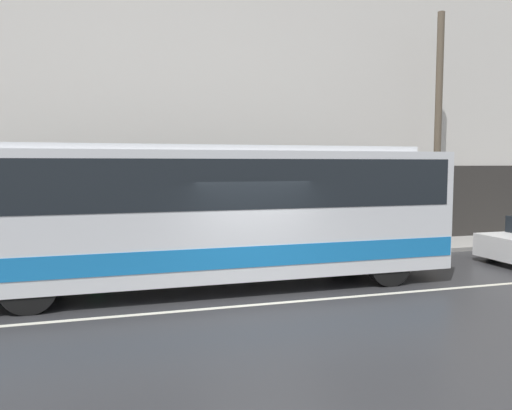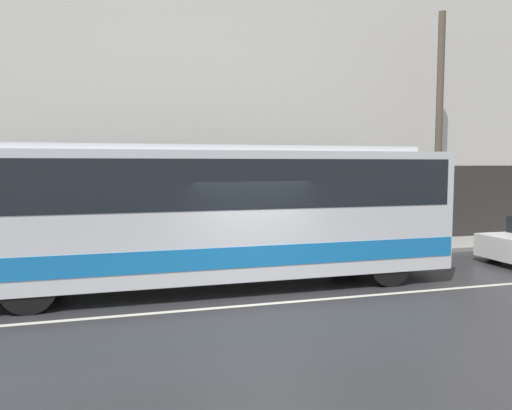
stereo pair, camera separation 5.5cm
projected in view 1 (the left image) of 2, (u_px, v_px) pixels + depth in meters
ground_plane at (261, 304)px, 10.19m from camera, size 60.00×60.00×0.00m
sidewalk at (211, 257)px, 15.08m from camera, size 60.00×2.26×0.13m
building_facade at (202, 63)px, 15.80m from camera, size 60.00×0.35×12.52m
lane_stripe at (261, 304)px, 10.19m from camera, size 54.00×0.14×0.01m
transit_bus at (200, 208)px, 11.47m from camera, size 11.81×2.57×3.27m
utility_pole_near at (438, 130)px, 16.66m from camera, size 0.23×0.23×7.71m
pedestrian_waiting at (97, 233)px, 14.37m from camera, size 0.36×0.36×1.60m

